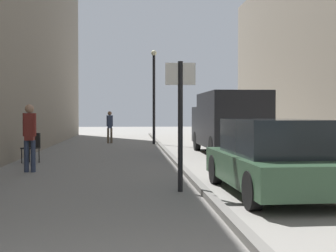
{
  "coord_description": "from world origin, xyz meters",
  "views": [
    {
      "loc": [
        0.15,
        -2.35,
        1.57
      ],
      "look_at": [
        1.19,
        10.36,
        1.22
      ],
      "focal_mm": 49.78,
      "sensor_mm": 36.0,
      "label": 1
    }
  ],
  "objects_px": {
    "delivery_van": "(228,121)",
    "pedestrian_far_crossing": "(30,133)",
    "cafe_chair_near_window": "(32,146)",
    "pedestrian_main_foreground": "(110,125)",
    "lamp_post": "(154,91)",
    "parked_car": "(273,157)",
    "street_sign_post": "(180,114)"
  },
  "relations": [
    {
      "from": "delivery_van",
      "to": "cafe_chair_near_window",
      "type": "relative_size",
      "value": 5.95
    },
    {
      "from": "pedestrian_far_crossing",
      "to": "cafe_chair_near_window",
      "type": "height_order",
      "value": "pedestrian_far_crossing"
    },
    {
      "from": "pedestrian_main_foreground",
      "to": "street_sign_post",
      "type": "distance_m",
      "value": 15.5
    },
    {
      "from": "parked_car",
      "to": "pedestrian_far_crossing",
      "type": "bearing_deg",
      "value": 143.26
    },
    {
      "from": "pedestrian_main_foreground",
      "to": "parked_car",
      "type": "relative_size",
      "value": 0.39
    },
    {
      "from": "parked_car",
      "to": "lamp_post",
      "type": "bearing_deg",
      "value": 94.42
    },
    {
      "from": "delivery_van",
      "to": "cafe_chair_near_window",
      "type": "xyz_separation_m",
      "value": [
        -6.8,
        -2.42,
        -0.71
      ]
    },
    {
      "from": "pedestrian_main_foreground",
      "to": "cafe_chair_near_window",
      "type": "xyz_separation_m",
      "value": [
        -2.03,
        -9.56,
        -0.42
      ]
    },
    {
      "from": "parked_car",
      "to": "cafe_chair_near_window",
      "type": "distance_m",
      "value": 8.54
    },
    {
      "from": "cafe_chair_near_window",
      "to": "pedestrian_far_crossing",
      "type": "bearing_deg",
      "value": 126.48
    },
    {
      "from": "pedestrian_far_crossing",
      "to": "delivery_van",
      "type": "bearing_deg",
      "value": -138.92
    },
    {
      "from": "pedestrian_far_crossing",
      "to": "cafe_chair_near_window",
      "type": "relative_size",
      "value": 1.92
    },
    {
      "from": "delivery_van",
      "to": "cafe_chair_near_window",
      "type": "distance_m",
      "value": 7.26
    },
    {
      "from": "cafe_chair_near_window",
      "to": "pedestrian_main_foreground",
      "type": "bearing_deg",
      "value": -75.67
    },
    {
      "from": "pedestrian_far_crossing",
      "to": "delivery_van",
      "type": "distance_m",
      "value": 7.99
    },
    {
      "from": "pedestrian_main_foreground",
      "to": "lamp_post",
      "type": "bearing_deg",
      "value": -31.09
    },
    {
      "from": "street_sign_post",
      "to": "cafe_chair_near_window",
      "type": "relative_size",
      "value": 2.77
    },
    {
      "from": "delivery_van",
      "to": "street_sign_post",
      "type": "distance_m",
      "value": 8.64
    },
    {
      "from": "pedestrian_main_foreground",
      "to": "lamp_post",
      "type": "height_order",
      "value": "lamp_post"
    },
    {
      "from": "street_sign_post",
      "to": "lamp_post",
      "type": "relative_size",
      "value": 0.55
    },
    {
      "from": "lamp_post",
      "to": "cafe_chair_near_window",
      "type": "xyz_separation_m",
      "value": [
        -4.3,
        -8.6,
        -2.18
      ]
    },
    {
      "from": "parked_car",
      "to": "cafe_chair_near_window",
      "type": "xyz_separation_m",
      "value": [
        -5.85,
        6.22,
        -0.17
      ]
    },
    {
      "from": "pedestrian_main_foreground",
      "to": "street_sign_post",
      "type": "relative_size",
      "value": 0.65
    },
    {
      "from": "parked_car",
      "to": "cafe_chair_near_window",
      "type": "bearing_deg",
      "value": 131.7
    },
    {
      "from": "delivery_van",
      "to": "pedestrian_far_crossing",
      "type": "bearing_deg",
      "value": -142.76
    },
    {
      "from": "pedestrian_main_foreground",
      "to": "cafe_chair_near_window",
      "type": "height_order",
      "value": "pedestrian_main_foreground"
    },
    {
      "from": "parked_car",
      "to": "lamp_post",
      "type": "relative_size",
      "value": 0.89
    },
    {
      "from": "delivery_van",
      "to": "lamp_post",
      "type": "relative_size",
      "value": 1.17
    },
    {
      "from": "delivery_van",
      "to": "lamp_post",
      "type": "height_order",
      "value": "lamp_post"
    },
    {
      "from": "pedestrian_far_crossing",
      "to": "lamp_post",
      "type": "relative_size",
      "value": 0.38
    },
    {
      "from": "pedestrian_far_crossing",
      "to": "cafe_chair_near_window",
      "type": "distance_m",
      "value": 2.49
    },
    {
      "from": "parked_car",
      "to": "street_sign_post",
      "type": "distance_m",
      "value": 1.99
    }
  ]
}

